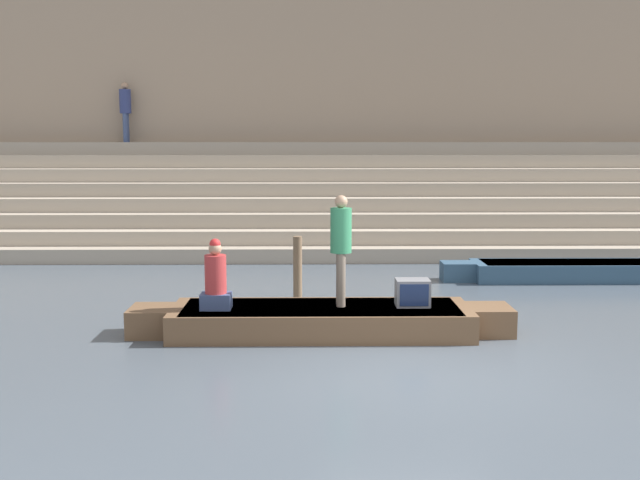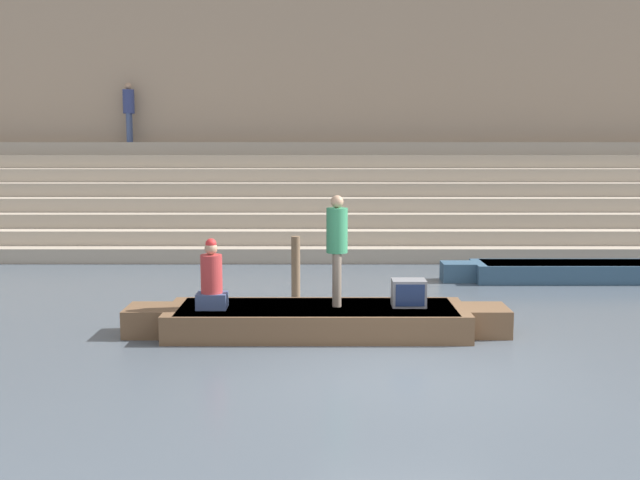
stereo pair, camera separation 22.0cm
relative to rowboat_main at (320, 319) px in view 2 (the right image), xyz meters
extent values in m
plane|color=#4C5660|center=(1.23, -1.79, -0.23)|extent=(120.00, 120.00, 0.00)
cube|color=tan|center=(1.23, 8.86, -0.05)|extent=(36.00, 4.55, 0.37)
cube|color=#B2A28D|center=(1.23, 9.15, 0.32)|extent=(36.00, 3.98, 0.37)
cube|color=tan|center=(1.23, 9.43, 0.69)|extent=(36.00, 3.41, 0.37)
cube|color=#B2A28D|center=(1.23, 9.71, 1.06)|extent=(36.00, 2.84, 0.37)
cube|color=tan|center=(1.23, 10.00, 1.43)|extent=(36.00, 2.27, 0.37)
cube|color=#B2A28D|center=(1.23, 10.28, 1.80)|extent=(36.00, 1.70, 0.37)
cube|color=tan|center=(1.23, 10.57, 2.16)|extent=(36.00, 1.14, 0.37)
cube|color=#B2A28D|center=(1.23, 10.85, 2.53)|extent=(36.00, 0.57, 0.37)
cube|color=tan|center=(1.23, 11.74, 4.37)|extent=(34.20, 1.20, 9.20)
cube|color=brown|center=(1.23, 11.12, 0.07)|extent=(34.20, 0.12, 0.60)
cube|color=brown|center=(0.00, 0.00, -0.02)|extent=(4.71, 1.44, 0.44)
cube|color=#2D2D2D|center=(0.00, 0.00, 0.18)|extent=(4.33, 1.34, 0.05)
cube|color=brown|center=(2.68, 0.00, -0.02)|extent=(0.66, 0.79, 0.44)
cube|color=brown|center=(-2.68, 0.00, -0.02)|extent=(0.66, 0.79, 0.44)
cylinder|color=olive|center=(-0.71, 0.82, 0.10)|extent=(2.53, 0.04, 0.04)
cylinder|color=#756656|center=(0.32, 0.20, 0.63)|extent=(0.14, 0.14, 0.85)
cylinder|color=#756656|center=(0.32, 0.02, 0.63)|extent=(0.14, 0.14, 0.85)
cylinder|color=#338456|center=(0.32, 0.11, 1.40)|extent=(0.34, 0.34, 0.71)
sphere|color=tan|center=(0.32, 0.11, 1.86)|extent=(0.20, 0.20, 0.20)
cube|color=#3D4C75|center=(-1.64, -0.12, 0.33)|extent=(0.47, 0.37, 0.25)
cylinder|color=#B23333|center=(-1.64, -0.12, 0.75)|extent=(0.34, 0.34, 0.60)
sphere|color=tan|center=(-1.64, -0.12, 1.15)|extent=(0.20, 0.20, 0.20)
sphere|color=red|center=(-1.64, -0.12, 1.22)|extent=(0.17, 0.17, 0.17)
cube|color=slate|center=(1.45, 0.05, 0.42)|extent=(0.53, 0.38, 0.43)
cube|color=navy|center=(1.45, -0.15, 0.42)|extent=(0.45, 0.02, 0.35)
cube|color=#33516B|center=(5.87, 4.43, -0.03)|extent=(4.97, 1.06, 0.40)
cube|color=beige|center=(5.87, 4.43, 0.15)|extent=(4.57, 0.96, 0.05)
cube|color=#33516B|center=(3.04, 4.43, -0.03)|extent=(0.70, 0.58, 0.40)
cylinder|color=brown|center=(-0.40, 2.20, 0.40)|extent=(0.17, 0.17, 1.27)
cylinder|color=#3D4C75|center=(-5.60, 10.94, 3.14)|extent=(0.14, 0.14, 0.84)
cylinder|color=#3D4C75|center=(-5.60, 10.76, 3.14)|extent=(0.14, 0.14, 0.84)
cylinder|color=navy|center=(-5.60, 10.85, 3.91)|extent=(0.34, 0.34, 0.70)
sphere|color=tan|center=(-5.60, 10.85, 4.36)|extent=(0.20, 0.20, 0.20)
camera|label=1|loc=(-0.17, -11.54, 2.85)|focal=42.00mm
camera|label=2|loc=(0.05, -11.54, 2.85)|focal=42.00mm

